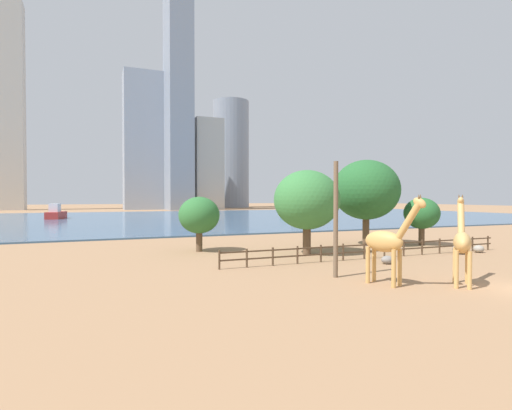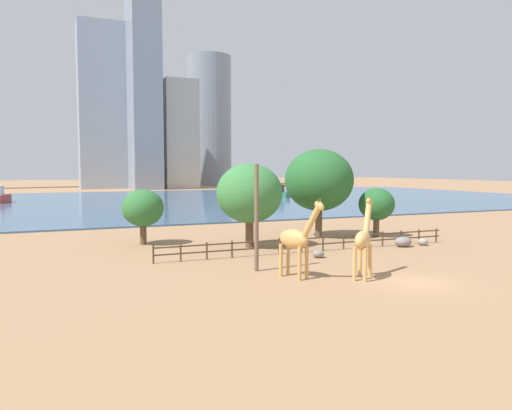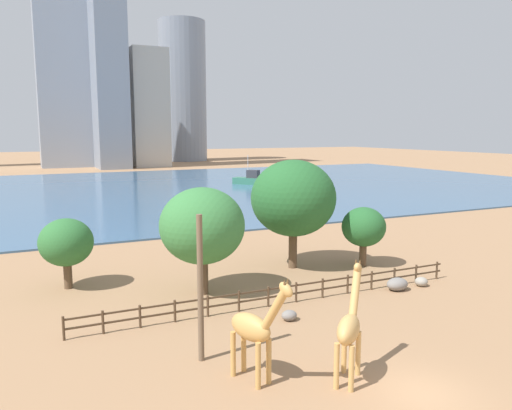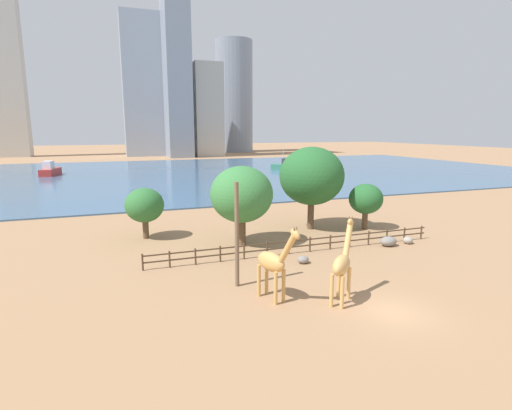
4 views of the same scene
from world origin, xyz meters
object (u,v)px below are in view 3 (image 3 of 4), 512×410
object	(u,v)px
boat_sailboat	(250,179)
giraffe_companion	(254,328)
tree_center_broad	(293,198)
giraffe_tall	(349,327)
tree_left_small	(364,227)
boulder_near_fence	(289,315)
tree_left_large	(202,226)
utility_pole	(200,289)
boulder_by_pole	(397,284)
tree_right_tall	(66,243)
boulder_small	(421,282)

from	to	relation	value
boat_sailboat	giraffe_companion	bearing A→B (deg)	114.32
tree_center_broad	giraffe_tall	bearing A→B (deg)	-111.64
tree_center_broad	tree_left_small	distance (m)	6.19
giraffe_tall	giraffe_companion	world-z (taller)	giraffe_tall
boulder_near_fence	tree_left_large	size ratio (longest dim) A/B	0.13
boulder_near_fence	tree_left_small	size ratio (longest dim) A/B	0.19
giraffe_companion	tree_left_large	world-z (taller)	tree_left_large
tree_left_large	tree_left_small	xyz separation A→B (m)	(13.96, 1.15, -1.43)
utility_pole	giraffe_companion	bearing A→B (deg)	-64.12
giraffe_tall	boulder_by_pole	distance (m)	13.74
boulder_by_pole	tree_left_small	world-z (taller)	tree_left_small
giraffe_tall	tree_right_tall	size ratio (longest dim) A/B	1.03
giraffe_companion	tree_right_tall	world-z (taller)	giraffe_companion
boulder_near_fence	tree_center_broad	distance (m)	12.49
giraffe_companion	boat_sailboat	distance (m)	80.00
boulder_by_pole	tree_right_tall	size ratio (longest dim) A/B	0.32
boulder_small	tree_left_small	xyz separation A→B (m)	(-0.45, 6.09, 2.86)
boat_sailboat	boulder_by_pole	bearing A→B (deg)	122.66
tree_left_large	tree_left_small	distance (m)	14.08
utility_pole	tree_right_tall	world-z (taller)	utility_pole
giraffe_tall	boulder_small	distance (m)	15.46
utility_pole	tree_left_large	distance (m)	9.92
giraffe_companion	tree_center_broad	bearing A→B (deg)	126.60
tree_right_tall	utility_pole	bearing A→B (deg)	-71.65
giraffe_tall	tree_left_small	world-z (taller)	giraffe_tall
tree_left_large	tree_right_tall	xyz separation A→B (m)	(-8.08, 5.08, -1.38)
tree_left_small	boat_sailboat	xyz separation A→B (m)	(17.12, 59.55, -2.00)
tree_center_broad	boulder_near_fence	bearing A→B (deg)	-120.28
boulder_small	tree_left_small	bearing A→B (deg)	94.25
utility_pole	boulder_near_fence	size ratio (longest dim) A/B	7.70
boulder_near_fence	tree_left_small	bearing A→B (deg)	35.14
tree_right_tall	boat_sailboat	size ratio (longest dim) A/B	0.76
tree_center_broad	tree_right_tall	xyz separation A→B (m)	(-16.69, 1.94, -2.35)
tree_center_broad	tree_left_small	bearing A→B (deg)	-20.46
tree_left_large	boat_sailboat	xyz separation A→B (m)	(31.07, 60.69, -3.43)
utility_pole	boulder_by_pole	xyz separation A→B (m)	(15.56, 4.32, -3.08)
tree_left_large	boulder_near_fence	bearing A→B (deg)	-66.36
tree_left_large	tree_center_broad	size ratio (longest dim) A/B	0.83
boulder_near_fence	boat_sailboat	xyz separation A→B (m)	(28.17, 67.32, 0.89)
utility_pole	tree_right_tall	size ratio (longest dim) A/B	1.43
giraffe_tall	boulder_by_pole	bearing A→B (deg)	-2.89
boat_sailboat	tree_left_small	bearing A→B (deg)	122.63
tree_left_small	boat_sailboat	size ratio (longest dim) A/B	0.74
boulder_near_fence	boat_sailboat	world-z (taller)	boat_sailboat
giraffe_tall	utility_pole	xyz separation A→B (m)	(-5.21, 4.50, 1.13)
boulder_small	giraffe_companion	bearing A→B (deg)	-156.06
utility_pole	giraffe_tall	bearing A→B (deg)	-40.81
tree_right_tall	tree_left_large	bearing A→B (deg)	-32.17
utility_pole	boat_sailboat	xyz separation A→B (m)	(34.38, 69.97, -2.33)
boulder_by_pole	tree_right_tall	distance (m)	22.84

